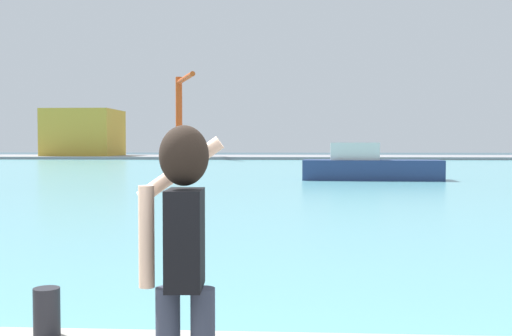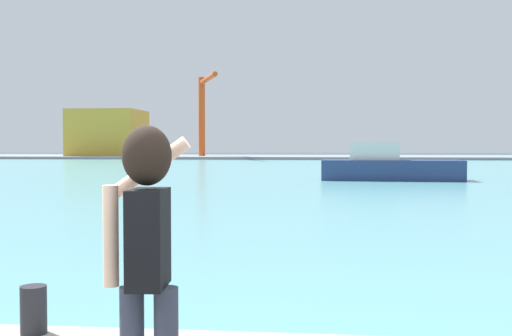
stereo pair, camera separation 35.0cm
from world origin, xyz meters
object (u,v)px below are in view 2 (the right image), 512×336
at_px(harbor_bollard, 34,310).
at_px(port_crane, 204,105).
at_px(boat_moored, 388,167).
at_px(warehouse_left, 108,133).
at_px(person_photographer, 147,244).

bearing_deg(harbor_bollard, port_crane, 99.63).
height_order(boat_moored, port_crane, port_crane).
height_order(boat_moored, warehouse_left, warehouse_left).
bearing_deg(person_photographer, warehouse_left, 15.84).
bearing_deg(person_photographer, boat_moored, -12.33).
height_order(harbor_bollard, port_crane, port_crane).
xyz_separation_m(person_photographer, port_crane, (-16.08, 87.76, 6.56)).
xyz_separation_m(person_photographer, boat_moored, (5.17, 33.57, -0.74)).
height_order(harbor_bollard, warehouse_left, warehouse_left).
relative_size(harbor_bollard, boat_moored, 0.05).
distance_m(person_photographer, boat_moored, 33.98).
distance_m(warehouse_left, port_crane, 16.72).
distance_m(harbor_bollard, boat_moored, 32.63).
xyz_separation_m(boat_moored, port_crane, (-21.25, 54.19, 7.30)).
bearing_deg(port_crane, harbor_bollard, -80.37).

